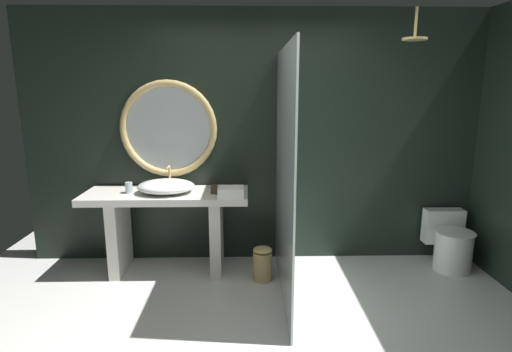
# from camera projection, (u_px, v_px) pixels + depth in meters

# --- Properties ---
(back_wall_panel) EXTENTS (4.80, 0.10, 2.60)m
(back_wall_panel) POSITION_uv_depth(u_px,v_px,m) (257.00, 139.00, 4.25)
(back_wall_panel) COLOR black
(back_wall_panel) RESTS_ON ground_plane
(vanity_counter) EXTENTS (1.60, 0.58, 0.82)m
(vanity_counter) POSITION_uv_depth(u_px,v_px,m) (167.00, 218.00, 4.04)
(vanity_counter) COLOR silver
(vanity_counter) RESTS_ON ground_plane
(vessel_sink) EXTENTS (0.55, 0.45, 0.23)m
(vessel_sink) POSITION_uv_depth(u_px,v_px,m) (166.00, 186.00, 3.95)
(vessel_sink) COLOR white
(vessel_sink) RESTS_ON vanity_counter
(tumbler_cup) EXTENTS (0.07, 0.07, 0.11)m
(tumbler_cup) POSITION_uv_depth(u_px,v_px,m) (129.00, 188.00, 3.94)
(tumbler_cup) COLOR silver
(tumbler_cup) RESTS_ON vanity_counter
(tissue_box) EXTENTS (0.15, 0.12, 0.07)m
(tissue_box) POSITION_uv_depth(u_px,v_px,m) (219.00, 189.00, 3.96)
(tissue_box) COLOR #3D3323
(tissue_box) RESTS_ON vanity_counter
(round_wall_mirror) EXTENTS (0.99, 0.07, 0.99)m
(round_wall_mirror) POSITION_uv_depth(u_px,v_px,m) (169.00, 129.00, 4.12)
(round_wall_mirror) COLOR tan
(shower_glass_panel) EXTENTS (0.02, 1.59, 2.16)m
(shower_glass_panel) POSITION_uv_depth(u_px,v_px,m) (284.00, 177.00, 3.48)
(shower_glass_panel) COLOR silver
(shower_glass_panel) RESTS_ON ground_plane
(rain_shower_head) EXTENTS (0.21, 0.21, 0.27)m
(rain_shower_head) POSITION_uv_depth(u_px,v_px,m) (415.00, 37.00, 3.50)
(rain_shower_head) COLOR tan
(toilet) EXTENTS (0.41, 0.53, 0.57)m
(toilet) POSITION_uv_depth(u_px,v_px,m) (450.00, 243.00, 4.17)
(toilet) COLOR white
(toilet) RESTS_ON ground_plane
(waste_bin) EXTENTS (0.18, 0.18, 0.34)m
(waste_bin) POSITION_uv_depth(u_px,v_px,m) (263.00, 263.00, 3.91)
(waste_bin) COLOR tan
(waste_bin) RESTS_ON ground_plane
(folded_hand_towel) EXTENTS (0.25, 0.21, 0.09)m
(folded_hand_towel) POSITION_uv_depth(u_px,v_px,m) (231.00, 192.00, 3.80)
(folded_hand_towel) COLOR white
(folded_hand_towel) RESTS_ON vanity_counter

